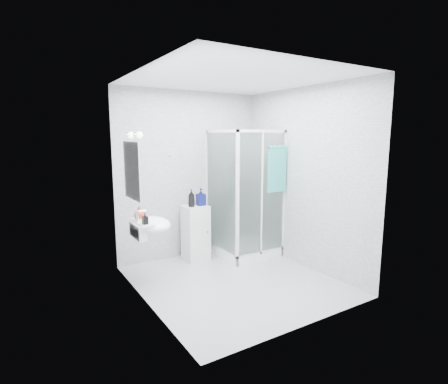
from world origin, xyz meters
TOP-DOWN VIEW (x-y plane):
  - room at (0.00, 0.00)m, footprint 2.40×2.60m
  - shower_enclosure at (0.67, 0.77)m, footprint 0.90×0.95m
  - wall_basin at (-0.99, 0.45)m, footprint 0.46×0.56m
  - mirror at (-1.19, 0.45)m, footprint 0.02×0.60m
  - vanity_lights at (-1.14, 0.45)m, footprint 0.10×0.40m
  - wall_hooks at (-0.25, 1.26)m, footprint 0.23×0.06m
  - storage_cabinet at (-0.05, 1.03)m, footprint 0.35×0.38m
  - hand_towel at (1.00, 0.36)m, footprint 0.33×0.05m
  - shampoo_bottle_a at (-0.13, 0.99)m, footprint 0.13×0.13m
  - shampoo_bottle_b at (0.04, 1.01)m, footprint 0.12×0.12m
  - soap_dispenser_orange at (-1.08, 0.55)m, footprint 0.16×0.16m
  - soap_dispenser_black at (-1.10, 0.29)m, footprint 0.06×0.07m

SIDE VIEW (x-z plane):
  - storage_cabinet at x=-0.05m, z-range 0.00..0.85m
  - shower_enclosure at x=0.67m, z-range -0.55..1.45m
  - wall_basin at x=-0.99m, z-range 0.62..0.97m
  - soap_dispenser_black at x=-1.10m, z-range 0.86..1.00m
  - soap_dispenser_orange at x=-1.08m, z-range 0.86..1.03m
  - shampoo_bottle_b at x=0.04m, z-range 0.85..1.12m
  - shampoo_bottle_a at x=-0.13m, z-range 0.85..1.12m
  - room at x=0.00m, z-range 0.00..2.60m
  - hand_towel at x=1.00m, z-range 1.09..1.78m
  - mirror at x=-1.19m, z-range 1.15..1.85m
  - wall_hooks at x=-0.25m, z-range 1.60..1.64m
  - vanity_lights at x=-1.14m, z-range 1.88..1.96m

